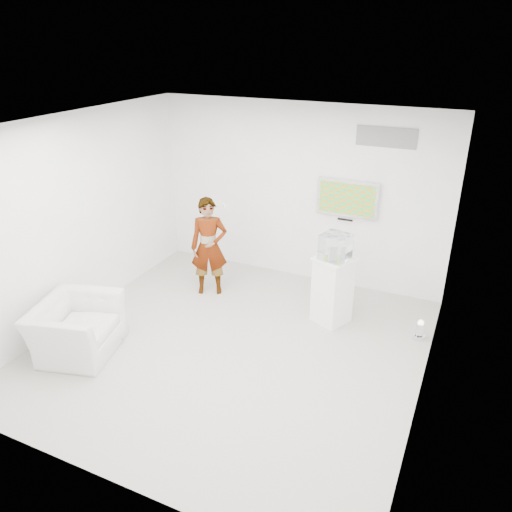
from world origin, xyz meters
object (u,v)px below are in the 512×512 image
object	(u,v)px
person	(209,247)
floor_uplight	(420,330)
pedestal	(332,290)
tv	(348,198)
armchair	(76,328)

from	to	relation	value
person	floor_uplight	size ratio (longest dim) A/B	5.75
pedestal	floor_uplight	world-z (taller)	pedestal
pedestal	person	bearing A→B (deg)	178.87
tv	pedestal	world-z (taller)	tv
tv	armchair	bearing A→B (deg)	-128.35
person	pedestal	bearing A→B (deg)	-27.46
tv	armchair	size ratio (longest dim) A/B	0.90
tv	person	world-z (taller)	tv
tv	person	bearing A→B (deg)	-148.75
person	pedestal	distance (m)	2.12
person	armchair	bearing A→B (deg)	-135.48
person	pedestal	world-z (taller)	person
armchair	floor_uplight	world-z (taller)	armchair
pedestal	floor_uplight	size ratio (longest dim) A/B	3.62
person	armchair	xyz separation A→B (m)	(-0.78, -2.24, -0.45)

